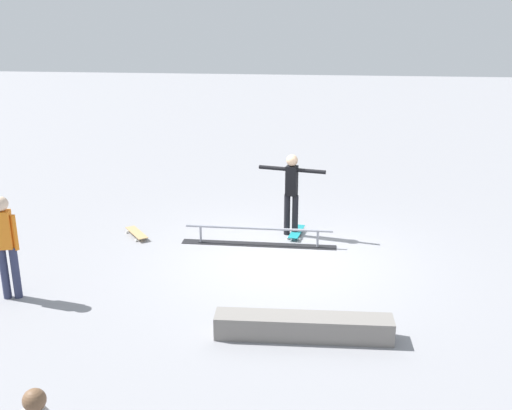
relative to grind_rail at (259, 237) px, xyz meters
The scene contains 7 objects.
ground_plane 0.88m from the grind_rail, 130.19° to the left, with size 60.00×60.00×0.00m, color gray.
grind_rail is the anchor object (origin of this frame).
skate_ledge 3.56m from the grind_rail, 105.99° to the left, with size 2.54×0.39×0.34m, color gray.
skater_main 1.20m from the grind_rail, 134.48° to the right, with size 1.36×0.36×1.70m.
skateboard_main 0.95m from the grind_rail, 140.48° to the right, with size 0.36×0.82×0.09m.
bystander_orange_shirt 4.68m from the grind_rail, 35.26° to the left, with size 0.40×0.24×1.73m.
loose_skateboard_natural 2.55m from the grind_rail, ahead, with size 0.64×0.76×0.09m.
Camera 1 is at (-0.53, 10.51, 4.60)m, focal length 42.83 mm.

